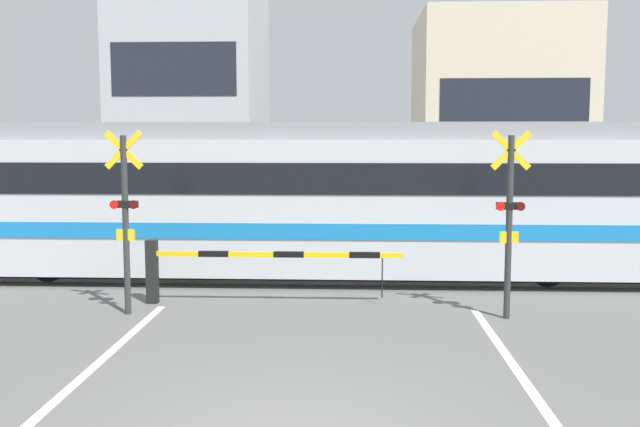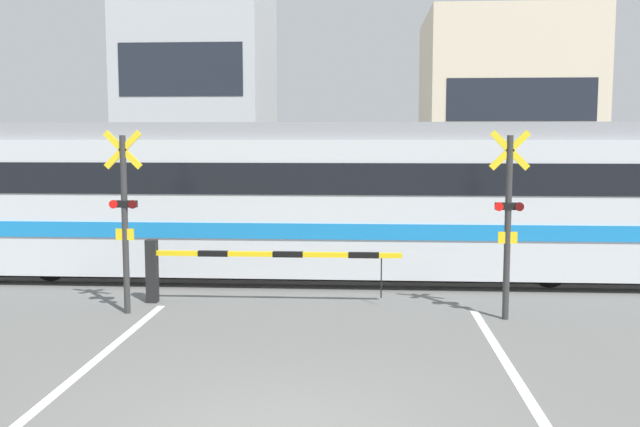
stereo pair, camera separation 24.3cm
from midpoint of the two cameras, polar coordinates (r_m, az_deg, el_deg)
name	(u,v)px [view 2 (the right image)]	position (r m, az deg, el deg)	size (l,w,h in m)	color
rail_track_near	(322,282)	(15.17, 0.66, -5.54)	(50.00, 0.10, 0.08)	gray
rail_track_far	(326,270)	(16.58, 0.92, -4.54)	(50.00, 0.10, 0.08)	gray
road_stripe_left	(44,403)	(9.20, -20.47, -14.00)	(0.14, 9.66, 0.01)	white
road_stripe_right	(539,415)	(8.71, 17.88, -15.07)	(0.14, 9.66, 0.01)	white
commuter_train	(297,196)	(15.67, -1.37, 1.43)	(17.17, 2.75, 3.41)	silver
crossing_barrier_near	(221,262)	(13.45, -7.42, -3.88)	(4.78, 0.20, 1.20)	black
crossing_barrier_far	(400,228)	(18.37, 6.80, -1.18)	(4.78, 0.20, 1.20)	black
crossing_signal_left	(125,213)	(12.88, -14.85, 0.01)	(0.68, 0.15, 3.23)	#333333
crossing_signal_right	(508,216)	(12.48, 15.35, -0.20)	(0.68, 0.15, 3.23)	#333333
pedestrian	(374,210)	(20.39, 4.67, 0.28)	(0.38, 0.23, 1.79)	brown
building_left_of_street	(201,89)	(32.49, -9.29, 9.83)	(5.93, 7.01, 10.49)	#B2B7BC
building_right_of_street	(504,113)	(32.21, 14.69, 7.76)	(6.82, 7.01, 8.26)	beige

